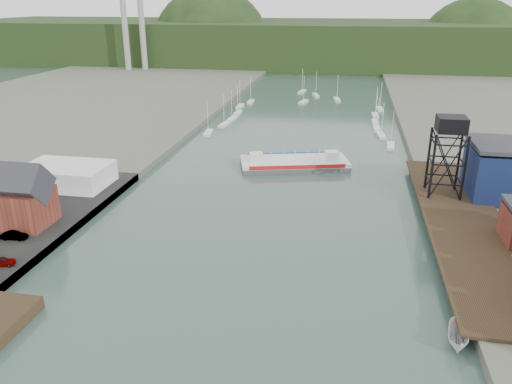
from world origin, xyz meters
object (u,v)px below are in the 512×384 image
(harbor_building, at_px, (15,200))
(motorboat, at_px, (458,337))
(chain_ferry, at_px, (294,163))
(lift_tower, at_px, (451,129))
(car_west_a, at_px, (1,262))

(harbor_building, distance_m, motorboat, 74.58)
(harbor_building, relative_size, motorboat, 1.94)
(chain_ferry, bearing_deg, lift_tower, -44.71)
(lift_tower, distance_m, motorboat, 49.53)
(chain_ferry, xyz_separation_m, motorboat, (27.34, -65.33, 0.12))
(chain_ferry, bearing_deg, motorboat, -82.65)
(motorboat, distance_m, car_west_a, 65.26)
(car_west_a, bearing_deg, chain_ferry, -49.52)
(harbor_building, height_order, motorboat, harbor_building)
(motorboat, relative_size, car_west_a, 1.51)
(lift_tower, height_order, motorboat, lift_tower)
(lift_tower, xyz_separation_m, motorboat, (-5.08, -47.11, -14.43))
(chain_ferry, relative_size, motorboat, 4.52)
(harbor_building, distance_m, chain_ferry, 64.42)
(harbor_building, bearing_deg, car_west_a, -64.48)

